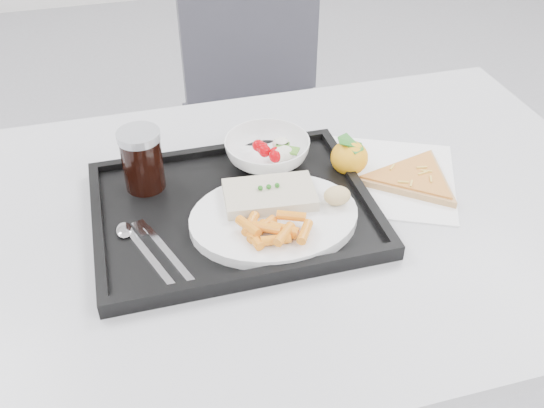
% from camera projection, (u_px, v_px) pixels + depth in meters
% --- Properties ---
extents(table, '(1.20, 0.80, 0.75)m').
position_uv_depth(table, '(284.00, 240.00, 1.05)').
color(table, silver).
rests_on(table, ground).
extents(chair, '(0.44, 0.44, 0.93)m').
position_uv_depth(chair, '(261.00, 92.00, 1.79)').
color(chair, '#3A3A43').
rests_on(chair, ground).
extents(tray, '(0.45, 0.35, 0.03)m').
position_uv_depth(tray, '(233.00, 210.00, 1.00)').
color(tray, black).
rests_on(tray, table).
extents(dinner_plate, '(0.27, 0.27, 0.02)m').
position_uv_depth(dinner_plate, '(274.00, 218.00, 0.96)').
color(dinner_plate, white).
rests_on(dinner_plate, tray).
extents(fish_fillet, '(0.15, 0.10, 0.03)m').
position_uv_depth(fish_fillet, '(270.00, 195.00, 0.98)').
color(fish_fillet, beige).
rests_on(fish_fillet, dinner_plate).
extents(bread_roll, '(0.05, 0.05, 0.03)m').
position_uv_depth(bread_roll, '(337.00, 196.00, 0.97)').
color(bread_roll, tan).
rests_on(bread_roll, dinner_plate).
extents(salad_bowl, '(0.15, 0.15, 0.05)m').
position_uv_depth(salad_bowl, '(267.00, 151.00, 1.08)').
color(salad_bowl, white).
rests_on(salad_bowl, tray).
extents(cola_glass, '(0.07, 0.07, 0.11)m').
position_uv_depth(cola_glass, '(142.00, 159.00, 1.01)').
color(cola_glass, black).
rests_on(cola_glass, tray).
extents(cutlery, '(0.11, 0.17, 0.01)m').
position_uv_depth(cutlery, '(146.00, 244.00, 0.92)').
color(cutlery, silver).
rests_on(cutlery, tray).
extents(napkin, '(0.33, 0.32, 0.00)m').
position_uv_depth(napkin, '(383.00, 177.00, 1.09)').
color(napkin, white).
rests_on(napkin, table).
extents(tangerine, '(0.07, 0.07, 0.07)m').
position_uv_depth(tangerine, '(349.00, 157.00, 1.07)').
color(tangerine, orange).
rests_on(tangerine, napkin).
extents(pizza_slice, '(0.26, 0.26, 0.02)m').
position_uv_depth(pizza_slice, '(413.00, 178.00, 1.07)').
color(pizza_slice, tan).
rests_on(pizza_slice, napkin).
extents(carrot_pile, '(0.11, 0.09, 0.02)m').
position_uv_depth(carrot_pile, '(272.00, 229.00, 0.91)').
color(carrot_pile, orange).
rests_on(carrot_pile, dinner_plate).
extents(salad_contents, '(0.08, 0.06, 0.03)m').
position_uv_depth(salad_contents, '(276.00, 151.00, 1.07)').
color(salad_contents, '#B10007').
rests_on(salad_contents, salad_bowl).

